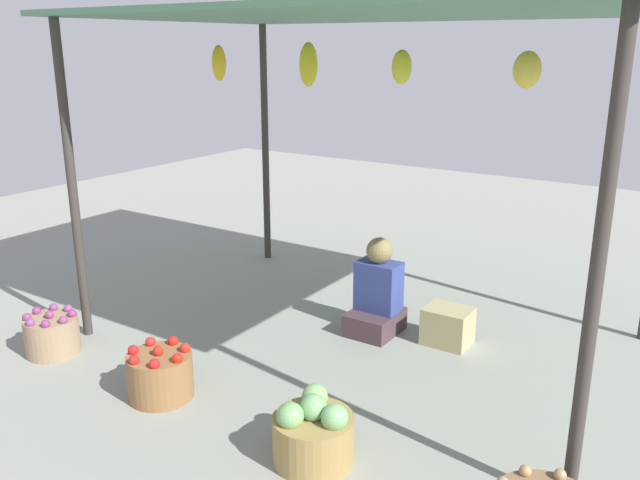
% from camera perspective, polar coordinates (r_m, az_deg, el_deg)
% --- Properties ---
extents(ground_plane, '(14.00, 14.00, 0.00)m').
position_cam_1_polar(ground_plane, '(5.30, 3.71, -8.27)').
color(ground_plane, gray).
extents(market_stall_structure, '(4.01, 2.64, 2.45)m').
position_cam_1_polar(market_stall_structure, '(4.80, 4.25, 17.41)').
color(market_stall_structure, '#38332D').
rests_on(market_stall_structure, ground).
extents(vendor_person, '(0.36, 0.44, 0.78)m').
position_cam_1_polar(vendor_person, '(5.27, 4.96, -4.88)').
color(vendor_person, '#453238').
rests_on(vendor_person, ground).
extents(basket_purple_onions, '(0.39, 0.39, 0.34)m').
position_cam_1_polar(basket_purple_onions, '(5.35, -22.15, -7.56)').
color(basket_purple_onions, '#997D5C').
rests_on(basket_purple_onions, ground).
extents(basket_red_tomatoes, '(0.42, 0.42, 0.36)m').
position_cam_1_polar(basket_red_tomatoes, '(4.51, -13.65, -11.23)').
color(basket_red_tomatoes, olive).
rests_on(basket_red_tomatoes, ground).
extents(basket_cabbages, '(0.45, 0.45, 0.41)m').
position_cam_1_polar(basket_cabbages, '(3.78, -0.58, -16.34)').
color(basket_cabbages, '#9A7D46').
rests_on(basket_cabbages, ground).
extents(wooden_crate_near_vendor, '(0.35, 0.28, 0.29)m').
position_cam_1_polar(wooden_crate_near_vendor, '(5.20, 10.98, -7.31)').
color(wooden_crate_near_vendor, tan).
rests_on(wooden_crate_near_vendor, ground).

